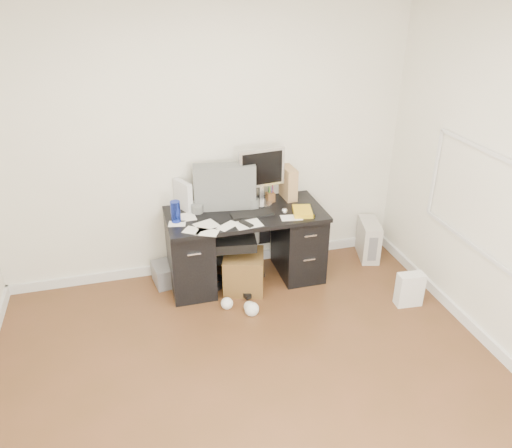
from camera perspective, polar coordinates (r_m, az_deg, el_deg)
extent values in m
plane|color=#4D3218|center=(3.81, 0.70, -20.16)|extent=(4.00, 4.00, 0.00)
cube|color=beige|center=(4.78, -5.87, 9.20)|extent=(4.00, 0.02, 2.70)
cube|color=silver|center=(5.30, -5.19, -4.35)|extent=(4.00, 0.03, 0.10)
cube|color=silver|center=(4.59, 25.96, -13.01)|extent=(0.03, 4.00, 0.10)
cube|color=black|center=(4.74, -1.22, 1.13)|extent=(1.50, 0.70, 0.04)
cube|color=black|center=(4.83, -7.52, -3.63)|extent=(0.40, 0.60, 0.71)
cube|color=black|center=(5.06, 4.88, -1.99)|extent=(0.40, 0.60, 0.71)
cube|color=black|center=(5.15, -2.08, -0.08)|extent=(0.70, 0.03, 0.51)
cube|color=black|center=(4.67, -0.45, 1.14)|extent=(0.40, 0.15, 0.02)
sphere|color=#BBBBBF|center=(4.70, 3.28, 1.49)|extent=(0.07, 0.07, 0.06)
cylinder|color=#162897|center=(4.57, -9.18, 1.41)|extent=(0.11, 0.11, 0.20)
cube|color=silver|center=(4.79, -8.34, 3.27)|extent=(0.21, 0.27, 0.29)
cube|color=#A77B51|center=(5.00, 3.68, 4.76)|extent=(0.15, 0.28, 0.32)
cube|color=gold|center=(4.72, 5.41, 1.45)|extent=(0.23, 0.27, 0.04)
cube|color=beige|center=(5.52, 12.73, -1.73)|extent=(0.28, 0.45, 0.41)
cube|color=silver|center=(4.87, 17.15, -7.15)|extent=(0.25, 0.19, 0.33)
cube|color=#533719|center=(4.86, -1.41, -5.45)|extent=(0.47, 0.47, 0.38)
cube|color=slate|center=(5.08, -9.60, -5.46)|extent=(0.40, 0.34, 0.21)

